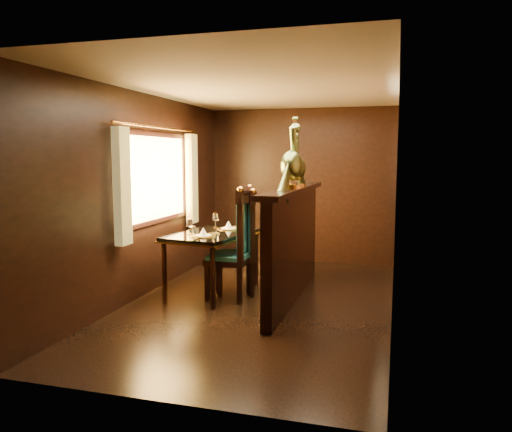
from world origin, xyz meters
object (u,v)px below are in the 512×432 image
object	(u,v)px
chair_left	(239,240)
peacock_right	(297,157)
dining_table	(213,238)
chair_right	(246,238)
peacock_left	(292,152)

from	to	relation	value
chair_left	peacock_right	distance (m)	1.24
peacock_right	dining_table	bearing A→B (deg)	-168.48
chair_right	peacock_right	world-z (taller)	peacock_right
chair_left	peacock_right	bearing A→B (deg)	29.73
chair_left	peacock_right	xyz separation A→B (m)	(0.63, 0.38, 0.99)
chair_left	peacock_right	world-z (taller)	peacock_right
chair_left	peacock_left	size ratio (longest dim) A/B	1.67
dining_table	chair_left	size ratio (longest dim) A/B	1.03
dining_table	chair_right	size ratio (longest dim) A/B	1.06
peacock_left	peacock_right	distance (m)	0.34
chair_left	dining_table	bearing A→B (deg)	155.83
dining_table	chair_left	bearing A→B (deg)	-14.10
chair_left	chair_right	distance (m)	0.28
dining_table	peacock_right	size ratio (longest dim) A/B	2.00
dining_table	peacock_left	world-z (taller)	peacock_left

